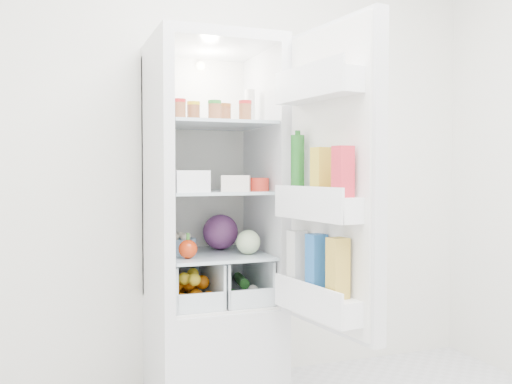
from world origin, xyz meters
name	(u,v)px	position (x,y,z in m)	size (l,w,h in m)	color
room_walls	(382,28)	(0.00, 0.00, 1.59)	(3.02, 3.02, 2.61)	white
refrigerator	(210,267)	(-0.20, 1.25, 0.67)	(0.60, 0.60, 1.80)	silver
shelf_low	(213,254)	(-0.20, 1.19, 0.74)	(0.49, 0.53, 0.01)	silver
shelf_mid	(213,192)	(-0.20, 1.19, 1.05)	(0.49, 0.53, 0.01)	silver
shelf_top	(213,125)	(-0.20, 1.19, 1.38)	(0.49, 0.53, 0.01)	silver
crisper_left	(189,282)	(-0.32, 1.19, 0.61)	(0.23, 0.46, 0.22)	silver
crisper_right	(237,279)	(-0.08, 1.19, 0.61)	(0.23, 0.46, 0.22)	silver
condiment_jars	(212,112)	(-0.24, 1.07, 1.43)	(0.38, 0.16, 0.08)	#B21919
squeeze_bottle	(250,107)	(-0.01, 1.18, 1.47)	(0.05, 0.05, 0.17)	white
tub_white	(190,181)	(-0.36, 1.01, 1.11)	(0.15, 0.15, 0.10)	white
tub_cream	(236,183)	(-0.14, 1.02, 1.10)	(0.13, 0.13, 0.08)	beige
tin_red	(259,184)	(-0.01, 1.06, 1.09)	(0.09, 0.09, 0.06)	red
red_cabbage	(220,232)	(-0.13, 1.30, 0.84)	(0.18, 0.18, 0.18)	#61215B
bell_pepper	(188,249)	(-0.36, 1.05, 0.79)	(0.09, 0.09, 0.09)	red
mushroom_bowl	(180,246)	(-0.36, 1.22, 0.78)	(0.16, 0.16, 0.07)	#88ABCB
salad_bag	(248,242)	(-0.05, 1.08, 0.81)	(0.12, 0.12, 0.12)	beige
citrus_pile	(191,289)	(-0.32, 1.16, 0.58)	(0.20, 0.31, 0.16)	orange
veg_pile	(238,288)	(-0.07, 1.18, 0.56)	(0.16, 0.30, 0.10)	#1A4F1A
fridge_door	(329,185)	(0.14, 0.61, 1.09)	(0.24, 0.60, 1.30)	silver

